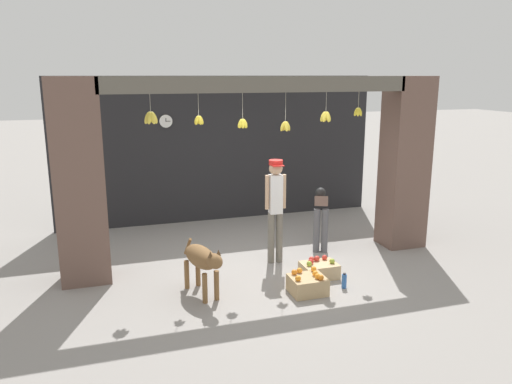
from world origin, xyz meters
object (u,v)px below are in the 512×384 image
(dog, at_px, (202,259))
(shopkeeper, at_px, (275,203))
(fruit_crate_apples, at_px, (319,269))
(worker_stooping, at_px, (321,212))
(wall_clock, at_px, (166,121))
(water_bottle, at_px, (344,281))
(fruit_crate_oranges, at_px, (308,284))

(dog, relative_size, shopkeeper, 0.62)
(dog, relative_size, fruit_crate_apples, 1.98)
(worker_stooping, bearing_deg, shopkeeper, -134.55)
(shopkeeper, distance_m, wall_clock, 3.21)
(fruit_crate_apples, distance_m, wall_clock, 4.38)
(shopkeeper, xyz_separation_m, water_bottle, (0.60, -1.26, -0.90))
(water_bottle, distance_m, wall_clock, 4.85)
(dog, distance_m, worker_stooping, 2.70)
(dog, relative_size, wall_clock, 3.93)
(worker_stooping, relative_size, wall_clock, 3.73)
(water_bottle, xyz_separation_m, wall_clock, (-1.94, 3.96, 2.00))
(fruit_crate_apples, bearing_deg, dog, -176.80)
(wall_clock, bearing_deg, worker_stooping, -44.64)
(fruit_crate_oranges, bearing_deg, fruit_crate_apples, 50.39)
(worker_stooping, xyz_separation_m, fruit_crate_oranges, (-0.95, -1.66, -0.53))
(dog, xyz_separation_m, wall_clock, (0.04, 3.59, 1.58))
(dog, height_order, worker_stooping, worker_stooping)
(dog, bearing_deg, worker_stooping, 103.19)
(shopkeeper, xyz_separation_m, fruit_crate_apples, (0.43, -0.79, -0.88))
(shopkeeper, bearing_deg, water_bottle, 118.98)
(fruit_crate_oranges, relative_size, wall_clock, 1.81)
(dog, xyz_separation_m, worker_stooping, (2.37, 1.29, 0.14))
(fruit_crate_oranges, bearing_deg, dog, 165.24)
(shopkeeper, bearing_deg, fruit_crate_apples, 121.88)
(water_bottle, relative_size, wall_clock, 0.84)
(fruit_crate_apples, relative_size, wall_clock, 1.98)
(fruit_crate_oranges, relative_size, fruit_crate_apples, 0.91)
(fruit_crate_apples, relative_size, water_bottle, 2.36)
(fruit_crate_apples, xyz_separation_m, water_bottle, (0.18, -0.48, -0.02))
(shopkeeper, height_order, wall_clock, wall_clock)
(fruit_crate_oranges, distance_m, fruit_crate_apples, 0.62)
(shopkeeper, height_order, fruit_crate_apples, shopkeeper)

